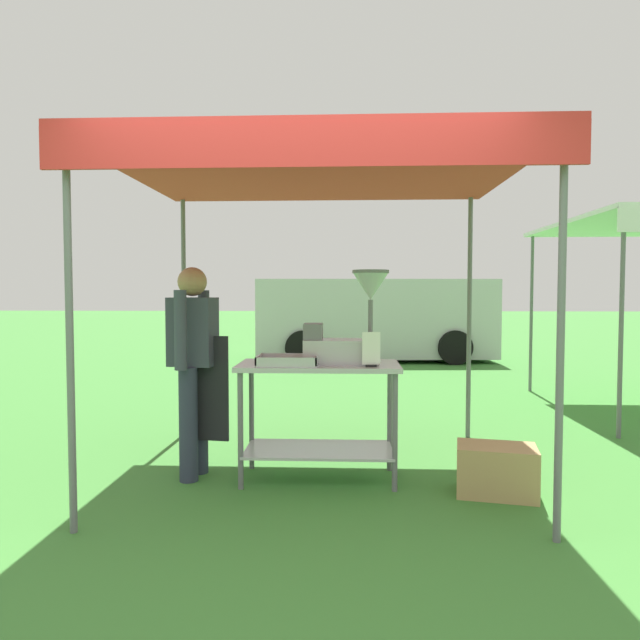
{
  "coord_description": "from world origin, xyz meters",
  "views": [
    {
      "loc": [
        0.27,
        -3.24,
        1.41
      ],
      "look_at": [
        0.08,
        1.2,
        1.2
      ],
      "focal_mm": 31.82,
      "sensor_mm": 36.0,
      "label": 1
    }
  ],
  "objects": [
    {
      "name": "vendor",
      "position": [
        -0.88,
        1.02,
        0.9
      ],
      "size": [
        0.46,
        0.54,
        1.61
      ],
      "color": "#2D3347",
      "rests_on": "ground"
    },
    {
      "name": "donut_fryer",
      "position": [
        0.3,
        1.02,
        1.15
      ],
      "size": [
        0.64,
        0.28,
        0.7
      ],
      "color": "#B7B7BC",
      "rests_on": "donut_cart"
    },
    {
      "name": "van_silver",
      "position": [
        0.89,
        8.86,
        0.88
      ],
      "size": [
        4.97,
        2.33,
        1.69
      ],
      "color": "#BCBCC1",
      "rests_on": "ground"
    },
    {
      "name": "supply_crate",
      "position": [
        1.33,
        0.73,
        0.17
      ],
      "size": [
        0.6,
        0.44,
        0.35
      ],
      "color": "tan",
      "rests_on": "ground"
    },
    {
      "name": "donut_tray",
      "position": [
        -0.14,
        0.88,
        0.91
      ],
      "size": [
        0.44,
        0.3,
        0.07
      ],
      "color": "#B7B7BC",
      "rests_on": "donut_cart"
    },
    {
      "name": "stall_canopy",
      "position": [
        0.08,
        1.1,
        2.3
      ],
      "size": [
        3.01,
        2.55,
        2.38
      ],
      "color": "slate",
      "rests_on": "ground"
    },
    {
      "name": "ground_plane",
      "position": [
        0.0,
        6.0,
        0.0
      ],
      "size": [
        70.0,
        70.0,
        0.0
      ],
      "primitive_type": "plane",
      "color": "#3D7F33"
    },
    {
      "name": "menu_sign",
      "position": [
        0.46,
        0.82,
        0.99
      ],
      "size": [
        0.13,
        0.05,
        0.25
      ],
      "color": "black",
      "rests_on": "donut_cart"
    },
    {
      "name": "donut_cart",
      "position": [
        0.08,
        1.0,
        0.63
      ],
      "size": [
        1.21,
        0.58,
        0.88
      ],
      "color": "#B7B7BC",
      "rests_on": "ground"
    }
  ]
}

